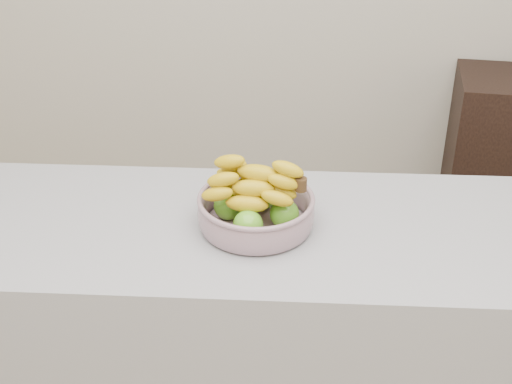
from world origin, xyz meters
The scene contains 3 objects.
counter centered at (0.00, 0.58, 0.45)m, with size 2.00×0.60×0.90m, color #9EA0A6.
cabinet centered at (0.89, 1.78, 0.43)m, with size 0.48×0.38×0.86m, color black.
fruit_bowl centered at (-0.10, 0.58, 0.96)m, with size 0.30×0.30×0.18m.
Camera 1 is at (-0.02, -0.95, 1.89)m, focal length 50.00 mm.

